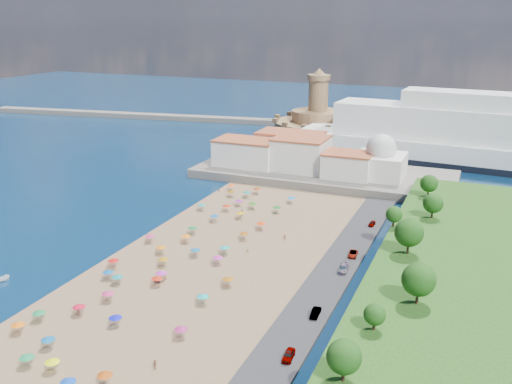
% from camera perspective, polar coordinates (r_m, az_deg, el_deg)
% --- Properties ---
extents(ground, '(700.00, 700.00, 0.00)m').
position_cam_1_polar(ground, '(143.22, -5.36, -5.64)').
color(ground, '#071938').
rests_on(ground, ground).
extents(terrace, '(90.00, 36.00, 3.00)m').
position_cam_1_polar(terrace, '(203.61, 6.77, 1.79)').
color(terrace, '#59544C').
rests_on(terrace, ground).
extents(jetty, '(18.00, 70.00, 2.40)m').
position_cam_1_polar(jetty, '(242.38, 4.07, 4.32)').
color(jetty, '#59544C').
rests_on(jetty, ground).
extents(breakwater, '(199.03, 34.77, 2.60)m').
position_cam_1_polar(breakwater, '(324.31, -10.03, 7.45)').
color(breakwater, '#59544C').
rests_on(breakwater, ground).
extents(waterfront_buildings, '(57.00, 29.00, 11.00)m').
position_cam_1_polar(waterfront_buildings, '(206.38, 3.40, 3.92)').
color(waterfront_buildings, silver).
rests_on(waterfront_buildings, terrace).
extents(domed_building, '(16.00, 16.00, 15.00)m').
position_cam_1_polar(domed_building, '(195.54, 12.33, 3.12)').
color(domed_building, silver).
rests_on(domed_building, terrace).
extents(fortress, '(40.00, 40.00, 32.40)m').
position_cam_1_polar(fortress, '(269.29, 6.16, 6.78)').
color(fortress, '#A17950').
rests_on(fortress, ground).
extents(cruise_ship, '(158.24, 34.48, 34.31)m').
position_cam_1_polar(cruise_ship, '(231.64, 23.24, 4.60)').
color(cruise_ship, black).
rests_on(cruise_ship, ground).
extents(beach_parasols, '(32.13, 113.36, 2.20)m').
position_cam_1_polar(beach_parasols, '(135.89, -7.92, -6.06)').
color(beach_parasols, gray).
rests_on(beach_parasols, beach).
extents(beachgoers, '(34.71, 101.18, 1.84)m').
position_cam_1_polar(beachgoers, '(132.88, -7.20, -7.08)').
color(beachgoers, tan).
rests_on(beachgoers, beach).
extents(parked_cars, '(2.45, 71.92, 1.45)m').
position_cam_1_polar(parked_cars, '(126.12, 8.22, -8.39)').
color(parked_cars, gray).
rests_on(parked_cars, promenade).
extents(hillside_trees, '(15.99, 112.27, 8.03)m').
position_cam_1_polar(hillside_trees, '(119.09, 14.47, -5.74)').
color(hillside_trees, '#382314').
rests_on(hillside_trees, hillside).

